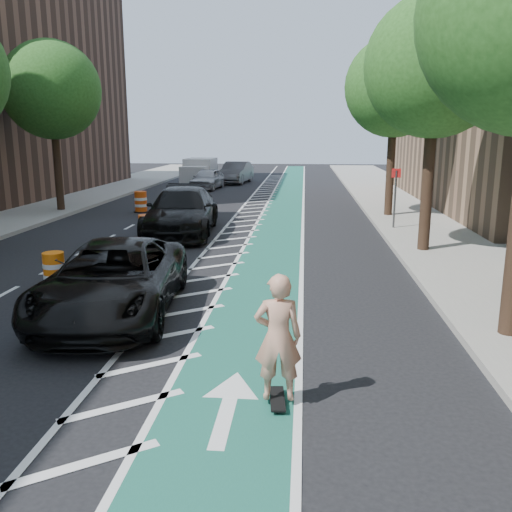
# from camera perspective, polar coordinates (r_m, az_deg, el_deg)

# --- Properties ---
(ground) EXTENTS (120.00, 120.00, 0.00)m
(ground) POSITION_cam_1_polar(r_m,az_deg,el_deg) (11.16, -16.56, -7.77)
(ground) COLOR black
(ground) RESTS_ON ground
(bike_lane) EXTENTS (2.00, 90.00, 0.01)m
(bike_lane) POSITION_cam_1_polar(r_m,az_deg,el_deg) (20.08, 2.06, 1.85)
(bike_lane) COLOR #17513D
(bike_lane) RESTS_ON ground
(buffer_strip) EXTENTS (1.40, 90.00, 0.01)m
(buffer_strip) POSITION_cam_1_polar(r_m,az_deg,el_deg) (20.21, -2.20, 1.92)
(buffer_strip) COLOR silver
(buffer_strip) RESTS_ON ground
(sidewalk_right) EXTENTS (5.00, 90.00, 0.15)m
(sidewalk_right) POSITION_cam_1_polar(r_m,az_deg,el_deg) (20.77, 20.27, 1.62)
(sidewalk_right) COLOR gray
(sidewalk_right) RESTS_ON ground
(curb_right) EXTENTS (0.12, 90.00, 0.16)m
(curb_right) POSITION_cam_1_polar(r_m,az_deg,el_deg) (20.26, 13.57, 1.81)
(curb_right) COLOR gray
(curb_right) RESTS_ON ground
(curb_left) EXTENTS (0.12, 90.00, 0.16)m
(curb_left) POSITION_cam_1_polar(r_m,az_deg,el_deg) (22.89, -23.96, 2.29)
(curb_left) COLOR gray
(curb_left) RESTS_ON ground
(tree_r_c) EXTENTS (4.20, 4.20, 7.90)m
(tree_r_c) POSITION_cam_1_polar(r_m,az_deg,el_deg) (18.21, 18.29, 18.35)
(tree_r_c) COLOR #382619
(tree_r_c) RESTS_ON ground
(tree_r_d) EXTENTS (4.20, 4.20, 7.90)m
(tree_r_d) POSITION_cam_1_polar(r_m,az_deg,el_deg) (26.05, 14.23, 16.73)
(tree_r_d) COLOR #382619
(tree_r_d) RESTS_ON ground
(tree_l_d) EXTENTS (4.20, 4.20, 7.90)m
(tree_l_d) POSITION_cam_1_polar(r_m,az_deg,el_deg) (28.39, -20.61, 15.97)
(tree_l_d) COLOR #382619
(tree_l_d) RESTS_ON ground
(sign_post) EXTENTS (0.35, 0.08, 2.47)m
(sign_post) POSITION_cam_1_polar(r_m,az_deg,el_deg) (22.12, 14.42, 6.00)
(sign_post) COLOR #4C4C4C
(sign_post) RESTS_ON ground
(skateboard) EXTENTS (0.28, 0.76, 0.10)m
(skateboard) POSITION_cam_1_polar(r_m,az_deg,el_deg) (8.08, 2.27, -14.79)
(skateboard) COLOR black
(skateboard) RESTS_ON ground
(skateboarder) EXTENTS (0.71, 0.50, 1.85)m
(skateboarder) POSITION_cam_1_polar(r_m,az_deg,el_deg) (7.69, 2.33, -8.54)
(skateboarder) COLOR tan
(skateboarder) RESTS_ON skateboard
(suv_near) EXTENTS (3.06, 5.78, 1.55)m
(suv_near) POSITION_cam_1_polar(r_m,az_deg,el_deg) (11.96, -14.79, -2.39)
(suv_near) COLOR black
(suv_near) RESTS_ON ground
(suv_far) EXTENTS (2.89, 6.20, 1.75)m
(suv_far) POSITION_cam_1_polar(r_m,az_deg,el_deg) (21.12, -7.81, 4.67)
(suv_far) COLOR black
(suv_far) RESTS_ON ground
(car_silver) EXTENTS (2.11, 4.37, 1.44)m
(car_silver) POSITION_cam_1_polar(r_m,az_deg,el_deg) (38.08, -5.15, 8.09)
(car_silver) COLOR #A8A8AE
(car_silver) RESTS_ON ground
(car_grey) EXTENTS (2.33, 5.18, 1.65)m
(car_grey) POSITION_cam_1_polar(r_m,az_deg,el_deg) (42.61, -2.12, 8.77)
(car_grey) COLOR #4F5054
(car_grey) RESTS_ON ground
(box_truck) EXTENTS (2.18, 4.65, 1.92)m
(box_truck) POSITION_cam_1_polar(r_m,az_deg,el_deg) (42.14, -6.01, 8.75)
(box_truck) COLOR silver
(box_truck) RESTS_ON ground
(barrel_a) EXTENTS (0.67, 0.67, 0.91)m
(barrel_a) POSITION_cam_1_polar(r_m,az_deg,el_deg) (14.53, -20.46, -1.51)
(barrel_a) COLOR orange
(barrel_a) RESTS_ON ground
(barrel_b) EXTENTS (0.65, 0.65, 0.88)m
(barrel_b) POSITION_cam_1_polar(r_m,az_deg,el_deg) (20.48, -11.54, 2.98)
(barrel_b) COLOR #FB530D
(barrel_b) RESTS_ON ground
(barrel_c) EXTENTS (0.75, 0.75, 1.02)m
(barrel_c) POSITION_cam_1_polar(r_m,az_deg,el_deg) (27.44, -12.03, 5.55)
(barrel_c) COLOR #D9460B
(barrel_c) RESTS_ON ground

